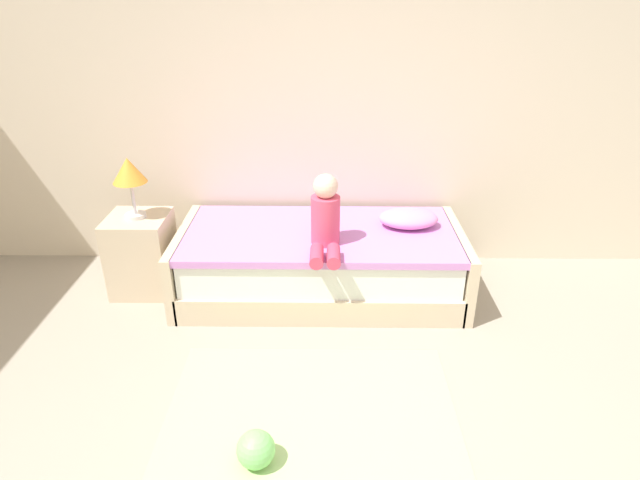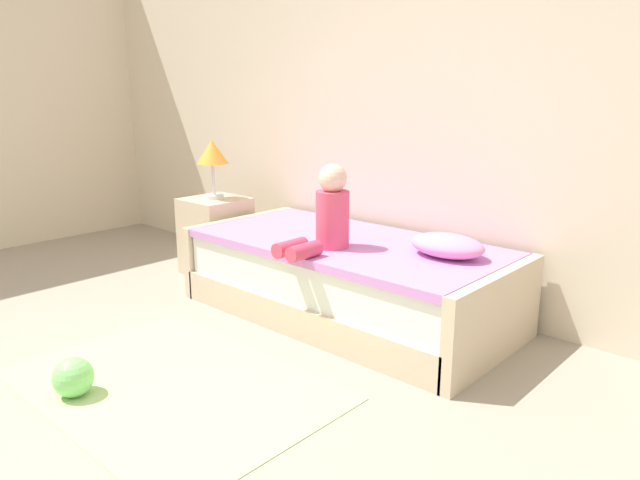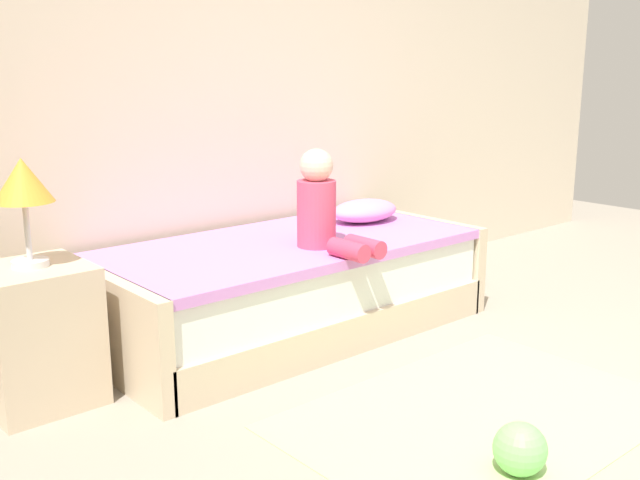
% 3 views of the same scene
% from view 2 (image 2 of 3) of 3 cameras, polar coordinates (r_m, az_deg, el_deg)
% --- Properties ---
extents(ground_plane, '(9.20, 9.20, 0.00)m').
position_cam_2_polar(ground_plane, '(2.64, -24.98, -19.52)').
color(ground_plane, '#9E9384').
extents(wall_rear, '(7.20, 0.10, 2.90)m').
position_cam_2_polar(wall_rear, '(3.95, 10.53, 14.65)').
color(wall_rear, beige).
rests_on(wall_rear, ground).
extents(bed, '(2.11, 1.00, 0.50)m').
position_cam_2_polar(bed, '(3.75, 2.58, -3.79)').
color(bed, beige).
rests_on(bed, ground).
extents(nightstand, '(0.44, 0.44, 0.60)m').
position_cam_2_polar(nightstand, '(4.69, -10.08, 0.40)').
color(nightstand, beige).
rests_on(nightstand, ground).
extents(table_lamp, '(0.24, 0.24, 0.45)m').
position_cam_2_polar(table_lamp, '(4.58, -10.43, 8.15)').
color(table_lamp, silver).
rests_on(table_lamp, nightstand).
extents(child_figure, '(0.20, 0.51, 0.50)m').
position_cam_2_polar(child_figure, '(3.44, 0.69, 2.46)').
color(child_figure, '#E04C6B').
rests_on(child_figure, bed).
extents(pillow, '(0.44, 0.30, 0.13)m').
position_cam_2_polar(pillow, '(3.38, 12.27, -0.52)').
color(pillow, '#EA8CC6').
rests_on(pillow, bed).
extents(toy_ball, '(0.19, 0.19, 0.19)m').
position_cam_2_polar(toy_ball, '(3.08, -22.88, -12.19)').
color(toy_ball, '#7FD872').
rests_on(toy_ball, ground).
extents(area_rug, '(1.60, 1.10, 0.01)m').
position_cam_2_polar(area_rug, '(3.07, -14.20, -13.50)').
color(area_rug, '#B2D189').
rests_on(area_rug, ground).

